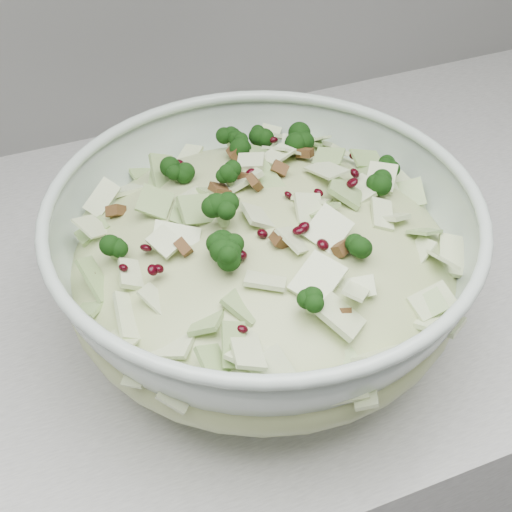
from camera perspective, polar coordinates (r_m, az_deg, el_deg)
The scene contains 2 objects.
mixing_bowl at distance 0.61m, azimuth 0.58°, elevation -0.75°, with size 0.39×0.39×0.14m.
salad at distance 0.60m, azimuth 0.59°, elevation 0.88°, with size 0.34×0.34×0.15m.
Camera 1 is at (-0.84, 1.19, 1.40)m, focal length 50.00 mm.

